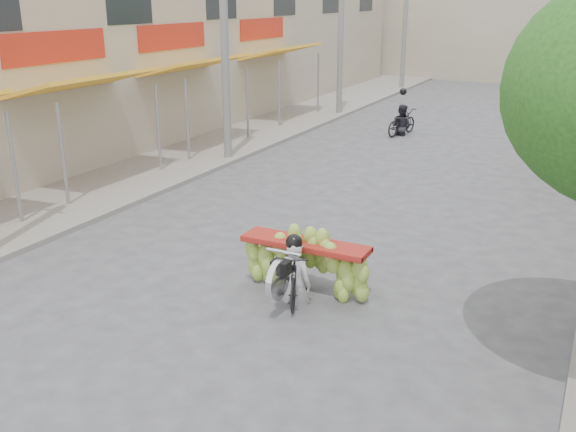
{
  "coord_description": "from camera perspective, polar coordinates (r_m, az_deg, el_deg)",
  "views": [
    {
      "loc": [
        4.97,
        -4.51,
        4.83
      ],
      "look_at": [
        0.1,
        5.2,
        1.1
      ],
      "focal_mm": 40.0,
      "sensor_mm": 36.0,
      "label": 1
    }
  ],
  "objects": [
    {
      "name": "shophouse_row_left",
      "position": [
        25.15,
        -16.32,
        14.04
      ],
      "size": [
        9.77,
        40.0,
        6.0
      ],
      "color": "tan",
      "rests_on": "ground"
    },
    {
      "name": "utility_pole_far",
      "position": [
        27.55,
        4.75,
        17.22
      ],
      "size": [
        0.6,
        0.24,
        8.0
      ],
      "color": "slate",
      "rests_on": "ground"
    },
    {
      "name": "bg_motorbike_a",
      "position": [
        24.0,
        10.08,
        8.84
      ],
      "size": [
        1.0,
        1.77,
        1.95
      ],
      "color": "black",
      "rests_on": "ground"
    },
    {
      "name": "banana_motorbike",
      "position": [
        10.72,
        1.07,
        -3.86
      ],
      "size": [
        2.22,
        1.8,
        1.99
      ],
      "color": "black",
      "rests_on": "ground"
    },
    {
      "name": "far_building",
      "position": [
        42.82,
        20.83,
        16.0
      ],
      "size": [
        20.0,
        6.0,
        7.0
      ],
      "primitive_type": "cube",
      "color": "tan",
      "rests_on": "ground"
    },
    {
      "name": "utility_pole_back",
      "position": [
        36.04,
        10.42,
        17.38
      ],
      "size": [
        0.6,
        0.24,
        8.0
      ],
      "color": "slate",
      "rests_on": "ground"
    },
    {
      "name": "sidewalk_left",
      "position": [
        23.38,
        -4.8,
        7.11
      ],
      "size": [
        4.0,
        60.0,
        0.12
      ],
      "primitive_type": "cube",
      "color": "gray",
      "rests_on": "ground"
    },
    {
      "name": "utility_pole_mid",
      "position": [
        19.51,
        -5.71,
        16.5
      ],
      "size": [
        0.6,
        0.24,
        8.0
      ],
      "color": "slate",
      "rests_on": "ground"
    },
    {
      "name": "bg_motorbike_c",
      "position": [
        31.26,
        19.66,
        10.41
      ],
      "size": [
        1.01,
        1.85,
        1.95
      ],
      "color": "black",
      "rests_on": "ground"
    },
    {
      "name": "bg_motorbike_b",
      "position": [
        27.44,
        22.12,
        9.21
      ],
      "size": [
        1.18,
        1.81,
        1.95
      ],
      "color": "black",
      "rests_on": "ground"
    }
  ]
}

